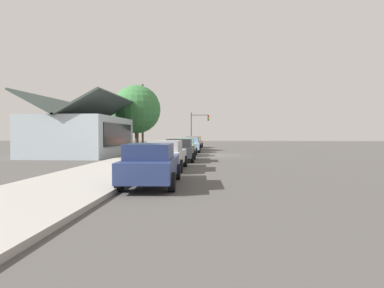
# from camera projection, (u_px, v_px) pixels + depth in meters

# --- Properties ---
(ground_plane) EXTENTS (120.00, 120.00, 0.00)m
(ground_plane) POSITION_uv_depth(u_px,v_px,m) (216.00, 155.00, 29.76)
(ground_plane) COLOR #4C4947
(sidewalk_curb) EXTENTS (60.00, 4.20, 0.16)m
(sidewalk_curb) POSITION_uv_depth(u_px,v_px,m) (155.00, 154.00, 30.11)
(sidewalk_curb) COLOR #A3A099
(sidewalk_curb) RESTS_ON ground
(car_navy) EXTENTS (4.88, 2.16, 1.59)m
(car_navy) POSITION_uv_depth(u_px,v_px,m) (151.00, 164.00, 12.36)
(car_navy) COLOR navy
(car_navy) RESTS_ON ground
(car_silver) EXTENTS (4.77, 2.01, 1.59)m
(car_silver) POSITION_uv_depth(u_px,v_px,m) (167.00, 155.00, 17.81)
(car_silver) COLOR silver
(car_silver) RESTS_ON ground
(car_charcoal) EXTENTS (4.61, 2.13, 1.59)m
(car_charcoal) POSITION_uv_depth(u_px,v_px,m) (180.00, 150.00, 23.38)
(car_charcoal) COLOR #2D3035
(car_charcoal) RESTS_ON ground
(car_seafoam) EXTENTS (4.43, 1.98, 1.59)m
(car_seafoam) POSITION_uv_depth(u_px,v_px,m) (185.00, 147.00, 29.09)
(car_seafoam) COLOR #9ED1BC
(car_seafoam) RESTS_ON ground
(car_skyblue) EXTENTS (4.47, 2.25, 1.59)m
(car_skyblue) POSITION_uv_depth(u_px,v_px,m) (190.00, 145.00, 34.53)
(car_skyblue) COLOR #8CB7E0
(car_skyblue) RESTS_ON ground
(car_olive) EXTENTS (4.58, 2.08, 1.59)m
(car_olive) POSITION_uv_depth(u_px,v_px,m) (192.00, 143.00, 40.09)
(car_olive) COLOR olive
(car_olive) RESTS_ON ground
(car_coral) EXTENTS (4.89, 2.17, 1.59)m
(car_coral) POSITION_uv_depth(u_px,v_px,m) (195.00, 142.00, 45.82)
(car_coral) COLOR #EA8C75
(car_coral) RESTS_ON ground
(storefront_building) EXTENTS (10.89, 6.98, 5.33)m
(storefront_building) POSITION_uv_depth(u_px,v_px,m) (82.00, 135.00, 29.20)
(storefront_building) COLOR #ADBCC6
(storefront_building) RESTS_ON ground
(shade_tree) EXTENTS (5.32, 5.32, 7.32)m
(shade_tree) POSITION_uv_depth(u_px,v_px,m) (137.00, 109.00, 36.22)
(shade_tree) COLOR brown
(shade_tree) RESTS_ON ground
(traffic_light_main) EXTENTS (0.37, 2.79, 5.20)m
(traffic_light_main) POSITION_uv_depth(u_px,v_px,m) (198.00, 124.00, 49.83)
(traffic_light_main) COLOR #383833
(traffic_light_main) RESTS_ON ground
(utility_pole_wooden) EXTENTS (1.80, 0.24, 7.50)m
(utility_pole_wooden) POSITION_uv_depth(u_px,v_px,m) (143.00, 116.00, 36.78)
(utility_pole_wooden) COLOR brown
(utility_pole_wooden) RESTS_ON ground
(fire_hydrant_red) EXTENTS (0.22, 0.22, 0.71)m
(fire_hydrant_red) POSITION_uv_depth(u_px,v_px,m) (172.00, 149.00, 31.05)
(fire_hydrant_red) COLOR red
(fire_hydrant_red) RESTS_ON sidewalk_curb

